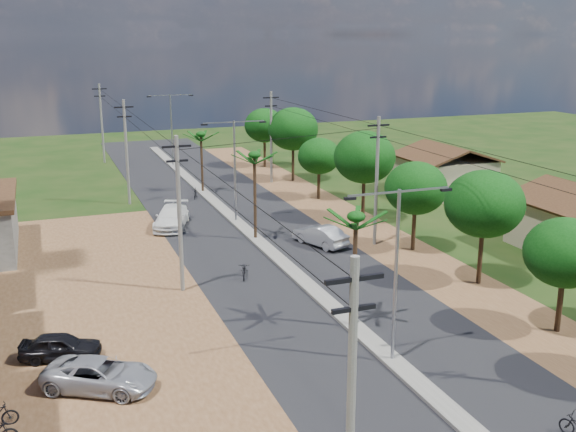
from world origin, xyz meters
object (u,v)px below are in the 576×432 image
Objects in this scene: car_parked_silver at (100,376)px; car_parked_dark at (61,347)px; car_white_far at (172,218)px; car_silver_mid at (320,236)px.

car_parked_silver is 1.30× the size of car_parked_dark.
car_white_far is at bearing 12.18° from car_parked_silver.
car_silver_mid is 22.19m from car_parked_silver.
car_parked_silver reaches higher than car_parked_dark.
car_white_far reaches higher than car_parked_silver.
car_silver_mid reaches higher than car_parked_dark.
car_silver_mid is 0.80× the size of car_white_far.
car_white_far is at bearing -8.97° from car_parked_dark.
car_parked_silver is at bearing -87.90° from car_white_far.
car_parked_dark is (-17.76, -11.58, -0.10)m from car_silver_mid.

